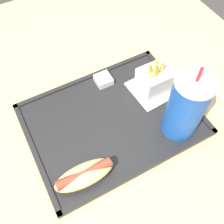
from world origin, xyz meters
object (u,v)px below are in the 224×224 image
object	(u,v)px
fries_carton	(155,80)
sauce_cup_mayo	(103,80)
hot_dog_far	(84,175)
soda_cup	(186,107)

from	to	relation	value
fries_carton	sauce_cup_mayo	world-z (taller)	fries_carton
hot_dog_far	sauce_cup_mayo	bearing A→B (deg)	-125.83
hot_dog_far	fries_carton	distance (m)	0.30
soda_cup	hot_dog_far	bearing A→B (deg)	2.06
sauce_cup_mayo	soda_cup	bearing A→B (deg)	114.11
sauce_cup_mayo	fries_carton	bearing A→B (deg)	141.88
soda_cup	fries_carton	bearing A→B (deg)	-95.70
hot_dog_far	sauce_cup_mayo	world-z (taller)	hot_dog_far
fries_carton	sauce_cup_mayo	distance (m)	0.14
soda_cup	sauce_cup_mayo	bearing A→B (deg)	-65.89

